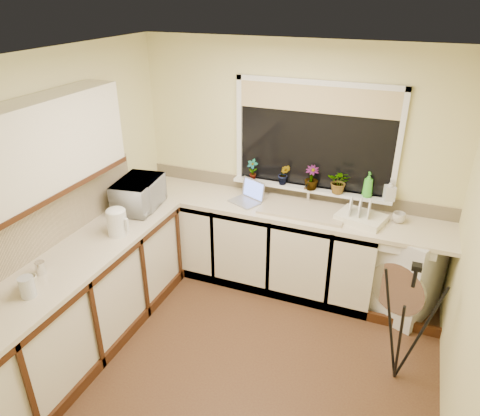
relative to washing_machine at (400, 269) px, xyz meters
name	(u,v)px	position (x,y,z in m)	size (l,w,h in m)	color
floor	(238,359)	(-1.17, -1.24, -0.44)	(3.20, 3.20, 0.00)	#533721
ceiling	(238,60)	(-1.17, -1.24, 2.01)	(3.20, 3.20, 0.00)	white
wall_back	(293,166)	(-1.17, 0.26, 0.78)	(3.20, 3.20, 0.00)	beige
wall_front	(116,385)	(-1.17, -2.74, 0.78)	(3.20, 3.20, 0.00)	beige
wall_left	(64,200)	(-2.77, -1.24, 0.78)	(3.00, 3.00, 0.00)	beige
wall_right	(479,281)	(0.43, -1.24, 0.78)	(3.00, 3.00, 0.00)	beige
base_cabinet_back	(252,242)	(-1.50, -0.04, -0.01)	(2.55, 0.60, 0.86)	silver
base_cabinet_left	(84,304)	(-2.47, -1.54, -0.01)	(0.54, 2.40, 0.86)	silver
worktop_back	(283,209)	(-1.17, -0.04, 0.44)	(3.20, 0.60, 0.04)	beige
worktop_left	(75,259)	(-2.47, -1.54, 0.44)	(0.60, 2.40, 0.04)	beige
upper_cabinet	(24,155)	(-2.61, -1.69, 1.36)	(0.28, 1.90, 0.70)	silver
splashback_left	(42,226)	(-2.76, -1.54, 0.68)	(0.02, 2.40, 0.45)	beige
splashback_back	(292,190)	(-1.17, 0.25, 0.53)	(3.20, 0.02, 0.14)	beige
window_glass	(315,138)	(-0.97, 0.25, 1.11)	(1.50, 0.02, 1.00)	black
window_blind	(317,99)	(-0.97, 0.22, 1.48)	(1.50, 0.02, 0.25)	tan
windowsill	(310,189)	(-0.97, 0.19, 0.59)	(1.60, 0.14, 0.03)	white
sink	(303,209)	(-0.97, -0.04, 0.47)	(0.82, 0.46, 0.03)	tan
faucet	(309,192)	(-0.97, 0.14, 0.58)	(0.03, 0.03, 0.24)	silver
washing_machine	(400,269)	(0.00, 0.00, 0.00)	(0.62, 0.60, 0.88)	silver
laptop	(249,196)	(-1.54, -0.04, 0.52)	(0.37, 0.34, 0.22)	#96959D
kettle	(117,223)	(-2.36, -1.10, 0.57)	(0.17, 0.17, 0.23)	white
dish_rack	(361,218)	(-0.42, -0.05, 0.49)	(0.42, 0.31, 0.06)	white
tripod	(405,324)	(0.08, -0.94, 0.10)	(0.53, 0.53, 1.08)	black
glass_jug	(27,287)	(-2.42, -2.07, 0.54)	(0.11, 0.11, 0.16)	silver
steel_jar	(40,268)	(-2.55, -1.82, 0.51)	(0.07, 0.07, 0.10)	silver
microwave	(139,194)	(-2.48, -0.57, 0.61)	(0.53, 0.36, 0.29)	silver
plant_a	(252,170)	(-1.58, 0.17, 0.72)	(0.12, 0.08, 0.22)	#999999
plant_b	(284,174)	(-1.24, 0.17, 0.72)	(0.12, 0.10, 0.22)	#999999
plant_c	(311,178)	(-0.96, 0.16, 0.73)	(0.13, 0.13, 0.24)	#999999
plant_d	(339,182)	(-0.68, 0.16, 0.73)	(0.22, 0.19, 0.24)	#999999
soap_bottle_green	(368,185)	(-0.42, 0.18, 0.73)	(0.10, 0.10, 0.25)	green
soap_bottle_clear	(390,190)	(-0.21, 0.18, 0.71)	(0.10, 0.10, 0.21)	#999999
cup_back	(399,218)	(-0.10, 0.05, 0.51)	(0.12, 0.12, 0.09)	beige
cup_left	(30,282)	(-2.48, -1.99, 0.51)	(0.11, 0.11, 0.10)	beige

